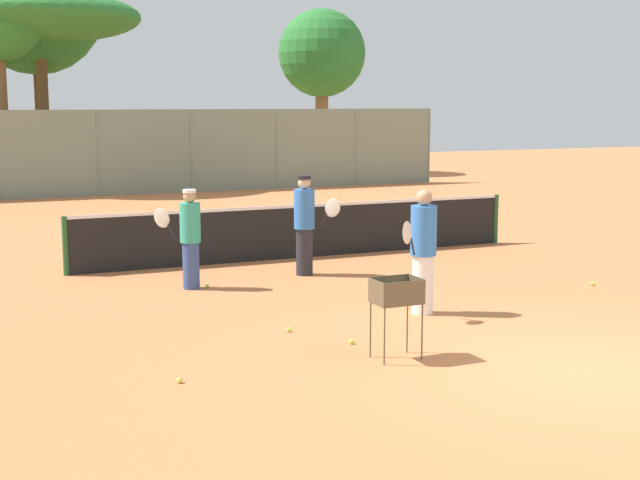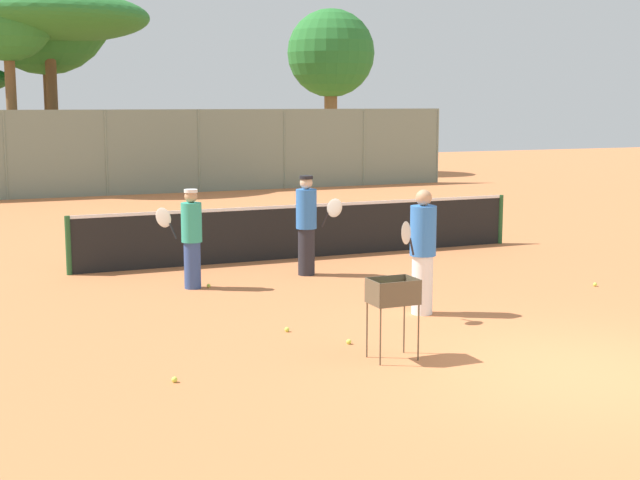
% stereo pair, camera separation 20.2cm
% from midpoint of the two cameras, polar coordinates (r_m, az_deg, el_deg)
% --- Properties ---
extents(ground_plane, '(80.00, 80.00, 0.00)m').
position_cam_midpoint_polar(ground_plane, '(10.79, 15.92, -8.07)').
color(ground_plane, '#C67242').
extents(tennis_net, '(9.30, 0.10, 1.07)m').
position_cam_midpoint_polar(tennis_net, '(17.70, -1.43, 0.65)').
color(tennis_net, '#26592D').
rests_on(tennis_net, ground_plane).
extents(back_fence, '(22.09, 0.08, 2.83)m').
position_cam_midpoint_polar(back_fence, '(30.58, -11.29, 5.54)').
color(back_fence, gray).
rests_on(back_fence, ground_plane).
extents(tree_1, '(5.02, 5.02, 9.07)m').
position_cam_midpoint_polar(tree_1, '(34.82, -18.02, 14.13)').
color(tree_1, brown).
rests_on(tree_1, ground_plane).
extents(tree_2, '(3.74, 3.74, 7.01)m').
position_cam_midpoint_polar(tree_2, '(38.84, -0.03, 11.77)').
color(tree_2, brown).
rests_on(tree_2, ground_plane).
extents(tree_3, '(7.01, 7.01, 6.90)m').
position_cam_midpoint_polar(tree_3, '(33.47, -17.70, 13.42)').
color(tree_3, brown).
rests_on(tree_3, ground_plane).
extents(player_white_outfit, '(0.82, 0.64, 1.83)m').
position_cam_midpoint_polar(player_white_outfit, '(13.01, 6.17, -0.67)').
color(player_white_outfit, white).
rests_on(player_white_outfit, ground_plane).
extents(player_red_cap, '(0.70, 0.74, 1.78)m').
position_cam_midpoint_polar(player_red_cap, '(15.86, -1.35, 1.04)').
color(player_red_cap, '#26262D').
rests_on(player_red_cap, ground_plane).
extents(player_yellow_shirt, '(0.71, 0.68, 1.66)m').
position_cam_midpoint_polar(player_yellow_shirt, '(14.87, -8.71, 0.16)').
color(player_yellow_shirt, '#334C8C').
rests_on(player_yellow_shirt, ground_plane).
extents(ball_cart, '(0.56, 0.41, 0.99)m').
position_cam_midpoint_polar(ball_cart, '(10.73, 4.35, -3.69)').
color(ball_cart, brown).
rests_on(ball_cart, ground_plane).
extents(tennis_ball_0, '(0.07, 0.07, 0.07)m').
position_cam_midpoint_polar(tennis_ball_0, '(12.09, -2.49, -5.75)').
color(tennis_ball_0, '#D1E54C').
rests_on(tennis_ball_0, ground_plane).
extents(tennis_ball_1, '(0.07, 0.07, 0.07)m').
position_cam_midpoint_polar(tennis_ball_1, '(15.74, 16.70, -2.69)').
color(tennis_ball_1, '#D1E54C').
rests_on(tennis_ball_1, ground_plane).
extents(tennis_ball_2, '(0.07, 0.07, 0.07)m').
position_cam_midpoint_polar(tennis_ball_2, '(11.50, 1.52, -6.51)').
color(tennis_ball_2, '#D1E54C').
rests_on(tennis_ball_2, ground_plane).
extents(tennis_ball_3, '(0.07, 0.07, 0.07)m').
position_cam_midpoint_polar(tennis_ball_3, '(15.02, -7.61, -2.93)').
color(tennis_ball_3, '#D1E54C').
rests_on(tennis_ball_3, ground_plane).
extents(tennis_ball_4, '(0.07, 0.07, 0.07)m').
position_cam_midpoint_polar(tennis_ball_4, '(10.09, -9.56, -8.84)').
color(tennis_ball_4, '#D1E54C').
rests_on(tennis_ball_4, ground_plane).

